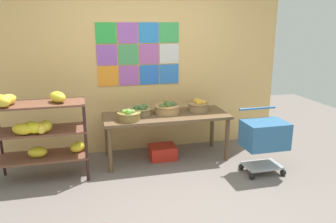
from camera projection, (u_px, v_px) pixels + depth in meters
ground at (173, 203)px, 3.68m from camera, size 9.44×9.44×0.00m
back_wall_with_art at (143, 55)px, 4.93m from camera, size 4.30×0.07×2.92m
banana_shelf_unit at (38, 127)px, 4.04m from camera, size 1.09×0.51×1.13m
display_table at (166, 119)px, 4.74m from camera, size 1.77×0.69×0.66m
fruit_basket_back_left at (198, 105)px, 4.90m from camera, size 0.32×0.32×0.18m
fruit_basket_left at (129, 115)px, 4.43m from camera, size 0.32×0.32×0.17m
fruit_basket_centre at (168, 108)px, 4.77m from camera, size 0.39×0.39×0.17m
fruit_basket_right at (140, 110)px, 4.73m from camera, size 0.35×0.35×0.14m
produce_crate_under_table at (162, 152)px, 4.86m from camera, size 0.38×0.32×0.19m
shopping_cart at (264, 137)px, 4.29m from camera, size 0.55×0.44×0.84m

